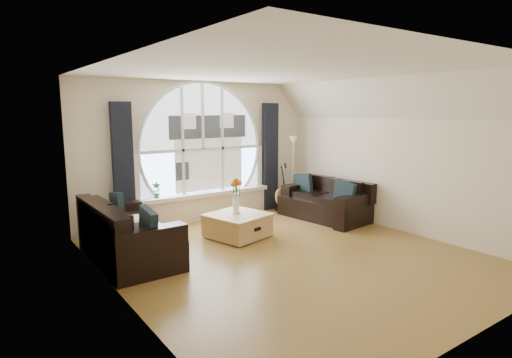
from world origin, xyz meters
name	(u,v)px	position (x,y,z in m)	size (l,w,h in m)	color
ground	(291,256)	(0.00, 0.00, 0.00)	(5.00, 5.50, 0.01)	brown
ceiling	(293,70)	(0.00, 0.00, 2.70)	(5.00, 5.50, 0.01)	silver
wall_back	(202,151)	(0.00, 2.75, 1.35)	(5.00, 0.01, 2.70)	beige
wall_front	(486,200)	(0.00, -2.75, 1.35)	(5.00, 0.01, 2.70)	beige
wall_left	(118,184)	(-2.50, 0.00, 1.35)	(0.01, 5.50, 2.70)	beige
wall_right	(400,156)	(2.50, 0.00, 1.35)	(0.01, 5.50, 2.70)	beige
attic_slope	(392,98)	(2.20, 0.00, 2.35)	(0.92, 5.50, 0.72)	silver
arched_window	(202,138)	(0.00, 2.72, 1.62)	(2.60, 0.06, 2.15)	silver
window_sill	(205,194)	(0.00, 2.65, 0.51)	(2.90, 0.22, 0.08)	white
window_frame	(203,138)	(0.00, 2.69, 1.62)	(2.76, 0.08, 2.15)	white
neighbor_house	(209,144)	(0.15, 2.71, 1.50)	(1.70, 0.02, 1.50)	silver
curtain_left	(123,169)	(-1.60, 2.63, 1.15)	(0.35, 0.12, 2.30)	black
curtain_right	(270,157)	(1.60, 2.63, 1.15)	(0.35, 0.12, 2.30)	black
sofa_left	(129,233)	(-2.00, 1.28, 0.40)	(0.96, 1.93, 0.86)	black
sofa_right	(324,199)	(1.97, 1.32, 0.40)	(0.88, 1.76, 0.78)	black
coffee_chest	(238,224)	(-0.12, 1.27, 0.22)	(0.91, 0.91, 0.45)	tan
throw_blanket	(134,224)	(-1.89, 1.35, 0.50)	(0.55, 0.55, 0.10)	silver
vase_flowers	(236,191)	(-0.12, 1.33, 0.80)	(0.24, 0.24, 0.70)	white
floor_lamp	(293,173)	(1.98, 2.30, 0.80)	(0.24, 0.24, 1.60)	#B2B2B2
guitar	(281,187)	(1.66, 2.31, 0.53)	(0.36, 0.24, 1.06)	olive
potted_plant	(157,190)	(-1.00, 2.65, 0.70)	(0.16, 0.11, 0.30)	#1E6023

